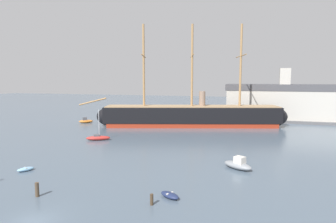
# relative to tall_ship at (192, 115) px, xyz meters

# --- Properties ---
(ground_plane) EXTENTS (400.00, 400.00, 0.00)m
(ground_plane) POSITION_rel_tall_ship_xyz_m (-2.89, -58.00, -3.09)
(ground_plane) COLOR #4C5B6B
(tall_ship) EXTENTS (57.58, 21.07, 28.34)m
(tall_ship) POSITION_rel_tall_ship_xyz_m (0.00, 0.00, 0.00)
(tall_ship) COLOR maroon
(tall_ship) RESTS_ON ground
(dinghy_foreground_left) EXTENTS (2.07, 2.54, 0.55)m
(dinghy_foreground_left) POSITION_rel_tall_ship_xyz_m (-14.97, -45.94, -2.81)
(dinghy_foreground_left) COLOR #7FB2D6
(dinghy_foreground_left) RESTS_ON ground
(dinghy_foreground_right) EXTENTS (2.84, 2.28, 0.62)m
(dinghy_foreground_right) POSITION_rel_tall_ship_xyz_m (7.85, -49.00, -2.78)
(dinghy_foreground_right) COLOR #1E284C
(dinghy_foreground_right) RESTS_ON ground
(motorboat_mid_right) EXTENTS (4.95, 4.11, 1.95)m
(motorboat_mid_right) POSITION_rel_tall_ship_xyz_m (14.69, -36.10, -2.40)
(motorboat_mid_right) COLOR gray
(motorboat_mid_right) RESTS_ON ground
(sailboat_alongside_bow) EXTENTS (5.34, 3.59, 6.73)m
(sailboat_alongside_bow) POSITION_rel_tall_ship_xyz_m (-15.78, -24.18, -2.52)
(sailboat_alongside_bow) COLOR #B22D28
(sailboat_alongside_bow) RESTS_ON ground
(motorboat_far_left) EXTENTS (4.37, 3.72, 1.73)m
(motorboat_far_left) POSITION_rel_tall_ship_xyz_m (-32.39, -3.06, -2.48)
(motorboat_far_left) COLOR orange
(motorboat_far_left) RESTS_ON ground
(dinghy_distant_centre) EXTENTS (2.75, 2.68, 0.63)m
(dinghy_distant_centre) POSITION_rel_tall_ship_xyz_m (-3.07, 7.84, -2.77)
(dinghy_distant_centre) COLOR orange
(dinghy_distant_centre) RESTS_ON ground
(mooring_piling_nearest) EXTENTS (0.44, 0.44, 1.65)m
(mooring_piling_nearest) POSITION_rel_tall_ship_xyz_m (-6.74, -53.01, -2.26)
(mooring_piling_nearest) COLOR #4C3D2D
(mooring_piling_nearest) RESTS_ON ground
(mooring_piling_left_pair) EXTENTS (0.36, 0.36, 1.21)m
(mooring_piling_left_pair) POSITION_rel_tall_ship_xyz_m (6.52, -51.32, -2.48)
(mooring_piling_left_pair) COLOR #423323
(mooring_piling_left_pair) RESTS_ON ground
(dockside_warehouse_right) EXTENTS (47.52, 14.36, 16.77)m
(dockside_warehouse_right) POSITION_rel_tall_ship_xyz_m (29.94, 19.91, 2.74)
(dockside_warehouse_right) COLOR #565659
(dockside_warehouse_right) RESTS_ON ground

